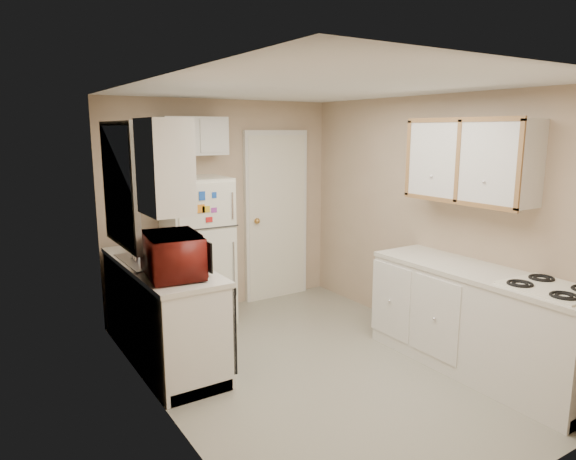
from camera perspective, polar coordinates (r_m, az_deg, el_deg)
floor at (r=4.74m, az=3.36°, el=-14.79°), size 3.80×3.80×0.00m
ceiling at (r=4.28m, az=3.74°, el=15.54°), size 3.80×3.80×0.00m
wall_left at (r=3.72m, az=-14.20°, el=-2.73°), size 3.80×3.80×0.00m
wall_right at (r=5.28m, az=15.92°, el=1.22°), size 3.80×3.80×0.00m
wall_back at (r=5.97m, az=-7.25°, el=2.66°), size 2.80×2.80×0.00m
wall_front at (r=3.07m, az=24.97°, el=-6.37°), size 2.80×2.80×0.00m
left_counter at (r=4.85m, az=-13.80°, el=-8.73°), size 0.60×1.80×0.90m
dishwasher at (r=4.40m, az=-7.63°, el=-9.99°), size 0.03×0.58×0.72m
sink at (r=4.86m, az=-14.60°, el=-3.64°), size 0.54×0.74×0.16m
microwave at (r=4.25m, az=-12.63°, el=-3.03°), size 0.66×0.42×0.41m
soap_bottle at (r=5.17m, az=-16.51°, el=-1.28°), size 0.10×0.10×0.18m
window_blinds at (r=4.66m, az=-18.09°, el=4.80°), size 0.10×0.98×1.08m
upper_cabinet_left at (r=3.88m, az=-13.55°, el=6.84°), size 0.30×0.45×0.70m
refrigerator at (r=5.60m, az=-10.05°, el=-2.27°), size 0.68×0.66×1.58m
cabinet_over_fridge at (r=5.61m, az=-10.54°, el=10.23°), size 0.70×0.30×0.40m
interior_door at (r=6.29m, az=-1.28°, el=1.51°), size 0.86×0.06×2.08m
right_counter at (r=4.76m, az=20.27°, el=-9.48°), size 0.60×2.00×0.90m
stove at (r=4.49m, az=26.67°, el=-12.19°), size 0.55×0.66×0.77m
upper_cabinet_right at (r=4.78m, az=19.59°, el=7.26°), size 0.30×1.20×0.70m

